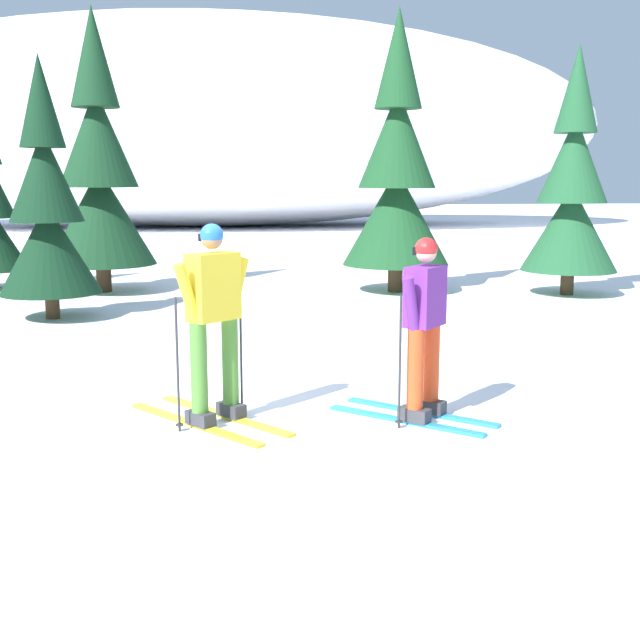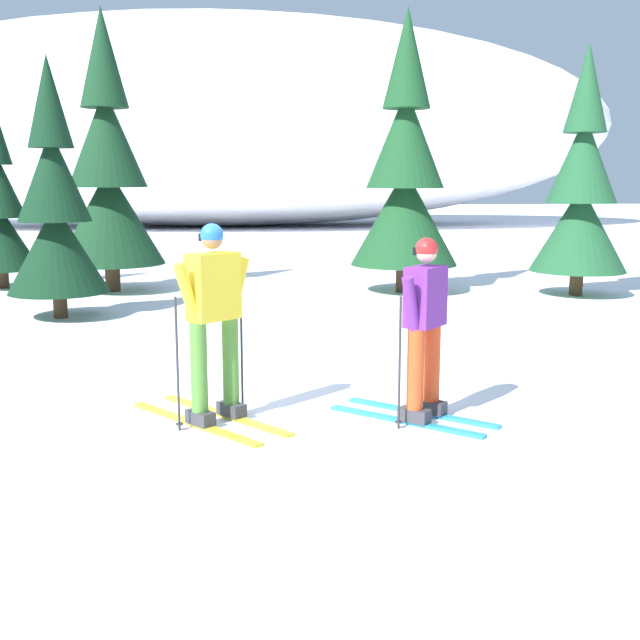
# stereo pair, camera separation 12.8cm
# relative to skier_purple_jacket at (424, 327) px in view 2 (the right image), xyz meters

# --- Properties ---
(ground_plane) EXTENTS (120.00, 120.00, 0.00)m
(ground_plane) POSITION_rel_skier_purple_jacket_xyz_m (-1.49, 0.71, -0.88)
(ground_plane) COLOR white
(skier_purple_jacket) EXTENTS (1.46, 1.36, 1.69)m
(skier_purple_jacket) POSITION_rel_skier_purple_jacket_xyz_m (0.00, 0.00, 0.00)
(skier_purple_jacket) COLOR #2893CC
(skier_purple_jacket) RESTS_ON ground
(skier_yellow_jacket) EXTENTS (1.51, 1.67, 1.82)m
(skier_yellow_jacket) POSITION_rel_skier_purple_jacket_xyz_m (-1.90, 0.13, 0.08)
(skier_yellow_jacket) COLOR gold
(skier_yellow_jacket) RESTS_ON ground
(pine_tree_center_left) EXTENTS (1.58, 1.58, 4.09)m
(pine_tree_center_left) POSITION_rel_skier_purple_jacket_xyz_m (-4.50, 5.99, 0.83)
(pine_tree_center_left) COLOR #47301E
(pine_tree_center_left) RESTS_ON ground
(pine_tree_center) EXTENTS (2.09, 2.09, 5.41)m
(pine_tree_center) POSITION_rel_skier_purple_jacket_xyz_m (-4.11, 9.02, 1.38)
(pine_tree_center) COLOR #47301E
(pine_tree_center) RESTS_ON ground
(pine_tree_center_right) EXTENTS (2.07, 2.07, 5.37)m
(pine_tree_center_right) POSITION_rel_skier_purple_jacket_xyz_m (1.59, 8.30, 1.36)
(pine_tree_center_right) COLOR #47301E
(pine_tree_center_right) RESTS_ON ground
(pine_tree_far_right) EXTENTS (1.80, 1.80, 4.65)m
(pine_tree_far_right) POSITION_rel_skier_purple_jacket_xyz_m (4.78, 7.49, 1.06)
(pine_tree_far_right) COLOR #47301E
(pine_tree_far_right) RESTS_ON ground
(snow_ridge_background) EXTENTS (36.92, 14.93, 9.55)m
(snow_ridge_background) POSITION_rel_skier_purple_jacket_xyz_m (-2.08, 31.05, 3.89)
(snow_ridge_background) COLOR white
(snow_ridge_background) RESTS_ON ground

